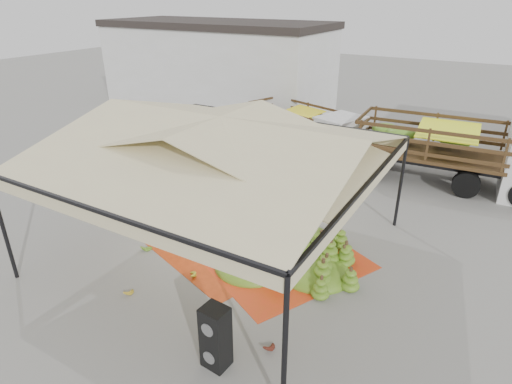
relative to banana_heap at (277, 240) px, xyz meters
The scene contains 17 objects.
ground 1.67m from the banana_heap, 165.02° to the right, with size 90.00×90.00×0.00m, color slate.
canopy_tent 3.18m from the banana_heap, 165.02° to the right, with size 8.10×8.10×4.00m.
building_white 17.95m from the banana_heap, 130.29° to the left, with size 14.30×6.30×5.40m.
tarp_left 1.58m from the banana_heap, behind, with size 3.85×3.67×0.01m, color #CC4213.
tarp_right 0.54m from the banana_heap, ahead, with size 3.91×4.10×0.01m, color red.
banana_heap is the anchor object (origin of this frame).
hand_yellow_a 4.21m from the banana_heap, 126.04° to the right, with size 0.38×0.31×0.17m, color #B68924.
hand_yellow_b 2.59m from the banana_heap, 126.94° to the right, with size 0.42×0.34×0.19m, color gold.
hand_red_a 3.55m from the banana_heap, 64.99° to the right, with size 0.40×0.33×0.18m, color #561813.
hand_red_b 1.40m from the banana_heap, 49.88° to the right, with size 0.45×0.37×0.20m, color #5C2A15.
hand_green 3.89m from the banana_heap, 155.30° to the right, with size 0.43×0.36×0.20m, color #366E17.
hanging_bunches 2.25m from the banana_heap, behind, with size 3.24×0.24×0.20m.
speaker_stack 4.19m from the banana_heap, 78.84° to the right, with size 0.55×0.49×1.42m.
banana_leaves 5.50m from the banana_heap, 162.67° to the left, with size 0.96×1.36×3.70m, color #25681B, non-canonical shape.
vendor 5.40m from the banana_heap, 116.65° to the left, with size 0.66×0.43×1.81m, color gray.
truck_left 9.49m from the banana_heap, 109.08° to the left, with size 6.24×3.84×2.03m.
truck_right 9.05m from the banana_heap, 65.10° to the left, with size 7.47×2.94×2.52m.
Camera 1 is at (6.31, -8.86, 6.90)m, focal length 30.00 mm.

